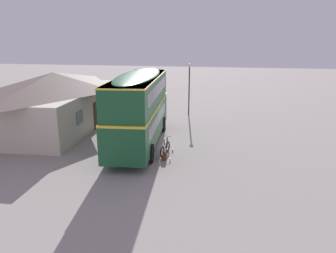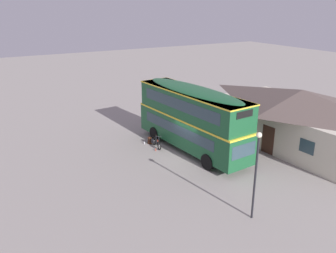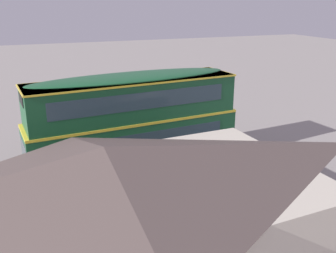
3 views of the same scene
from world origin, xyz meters
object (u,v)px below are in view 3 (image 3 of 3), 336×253
double_decker_bus (134,117)px  water_bottle_red_squeeze (142,145)px  touring_bicycle (154,141)px  water_bottle_clear_plastic (168,141)px  backpack_on_ground (167,140)px

double_decker_bus → water_bottle_red_squeeze: double_decker_bus is taller
touring_bicycle → water_bottle_red_squeeze: size_ratio=8.28×
water_bottle_clear_plastic → water_bottle_red_squeeze: bearing=4.7°
water_bottle_red_squeeze → water_bottle_clear_plastic: water_bottle_red_squeeze is taller
double_decker_bus → water_bottle_clear_plastic: double_decker_bus is taller
touring_bicycle → water_bottle_clear_plastic: bearing=-154.7°
touring_bicycle → water_bottle_red_squeeze: touring_bicycle is taller
backpack_on_ground → touring_bicycle: bearing=7.0°
double_decker_bus → water_bottle_red_squeeze: size_ratio=50.79×
touring_bicycle → water_bottle_red_squeeze: 0.75m
double_decker_bus → touring_bicycle: (-1.77, -2.05, -2.27)m
double_decker_bus → water_bottle_clear_plastic: (-2.81, -2.54, -2.55)m
double_decker_bus → backpack_on_ground: (-2.63, -2.16, -2.35)m
double_decker_bus → water_bottle_red_squeeze: bearing=-115.8°
water_bottle_red_squeeze → backpack_on_ground: bearing=170.2°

